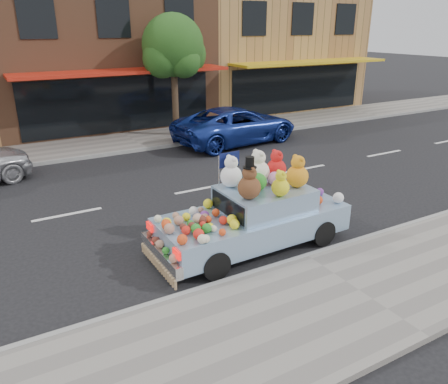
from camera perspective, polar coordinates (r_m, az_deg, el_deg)
ground at (r=13.45m, az=-2.91°, el=0.43°), size 120.00×120.00×0.00m
near_sidewalk at (r=8.71m, az=17.17°, el=-12.43°), size 60.00×3.00×0.12m
far_sidewalk at (r=19.22m, az=-11.71°, el=6.54°), size 60.00×3.00×0.12m
near_kerb at (r=9.61m, az=10.75°, el=-8.38°), size 60.00×0.12×0.13m
far_kerb at (r=17.84m, az=-10.18°, el=5.54°), size 60.00×0.12×0.13m
storefront_mid at (r=23.95m, az=-16.71°, el=17.61°), size 10.00×9.80×7.30m
storefront_right at (r=28.02m, az=4.64°, el=18.75°), size 10.00×9.80×7.30m
street_tree at (r=19.42m, az=-6.63°, el=17.85°), size 3.00×2.70×5.22m
car_blue at (r=18.64m, az=1.58°, el=8.73°), size 5.73×3.15×1.52m
art_car at (r=9.74m, az=3.91°, el=-2.79°), size 4.51×1.84×2.25m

